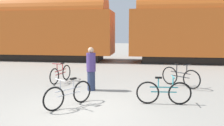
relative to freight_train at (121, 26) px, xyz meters
The scene contains 9 objects.
ground_plane 11.27m from the freight_train, 90.00° to the right, with size 80.00×80.00×0.00m, color gray.
freight_train is the anchor object (origin of this frame).
rail_near 2.82m from the freight_train, 90.00° to the right, with size 36.76×0.07×0.01m, color #4C4238.
rail_far 2.82m from the freight_train, 90.00° to the left, with size 36.76×0.07×0.01m, color #4C4238.
bicycle_maroon 8.07m from the freight_train, 104.89° to the right, with size 0.46×1.70×0.87m.
bicycle_black 8.55m from the freight_train, 67.34° to the right, with size 1.35×1.25×0.95m.
bicycle_teal 10.50m from the freight_train, 77.04° to the right, with size 1.68×0.46×0.88m.
bicycle_silver 10.85m from the freight_train, 92.86° to the right, with size 1.02×1.46×0.87m.
person_in_purple 8.88m from the freight_train, 91.95° to the right, with size 0.35×0.35×1.66m.
Camera 1 is at (1.63, -5.71, 2.19)m, focal length 35.00 mm.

